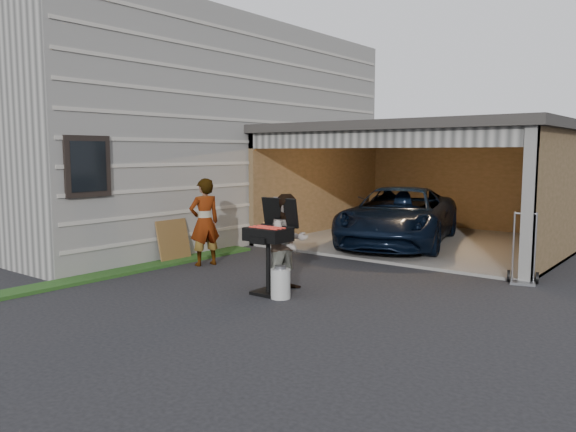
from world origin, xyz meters
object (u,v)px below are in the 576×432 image
object	(u,v)px
woman	(205,222)
man	(289,242)
plywood_panel	(174,241)
hand_truck	(523,270)
propane_tank	(281,284)
bbq_grill	(270,238)
minivan	(399,218)

from	to	relation	value
woman	man	size ratio (longest dim) A/B	1.10
plywood_panel	hand_truck	world-z (taller)	hand_truck
plywood_panel	propane_tank	bearing A→B (deg)	-14.69
bbq_grill	woman	bearing A→B (deg)	159.21
man	minivan	bearing A→B (deg)	18.32
man	propane_tank	world-z (taller)	man
bbq_grill	hand_truck	bearing A→B (deg)	47.44
plywood_panel	bbq_grill	bearing A→B (deg)	-14.06
man	bbq_grill	bearing A→B (deg)	178.70
man	plywood_panel	size ratio (longest dim) A/B	1.81
bbq_grill	hand_truck	xyz separation A→B (m)	(2.98, 3.24, -0.67)
minivan	bbq_grill	world-z (taller)	bbq_grill
woman	propane_tank	size ratio (longest dim) A/B	3.78
propane_tank	hand_truck	size ratio (longest dim) A/B	0.37
man	propane_tank	bearing A→B (deg)	-143.50
hand_truck	man	bearing A→B (deg)	-151.07
plywood_panel	hand_truck	distance (m)	6.73
hand_truck	bbq_grill	bearing A→B (deg)	-148.38
plywood_panel	hand_truck	bearing A→B (deg)	21.05
minivan	plywood_panel	xyz separation A→B (m)	(-2.81, -4.56, -0.25)
man	plywood_panel	bearing A→B (deg)	94.24
minivan	bbq_grill	bearing A→B (deg)	-100.58
propane_tank	plywood_panel	size ratio (longest dim) A/B	0.53
man	bbq_grill	size ratio (longest dim) A/B	1.04
bbq_grill	plywood_panel	world-z (taller)	bbq_grill
minivan	hand_truck	xyz separation A→B (m)	(3.46, -2.15, -0.44)
woman	hand_truck	size ratio (longest dim) A/B	1.41
minivan	propane_tank	size ratio (longest dim) A/B	10.57
man	woman	bearing A→B (deg)	89.37
bbq_grill	propane_tank	size ratio (longest dim) A/B	3.31
woman	hand_truck	xyz separation A→B (m)	(5.47, 2.30, -0.63)
woman	plywood_panel	xyz separation A→B (m)	(-0.81, -0.12, -0.44)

